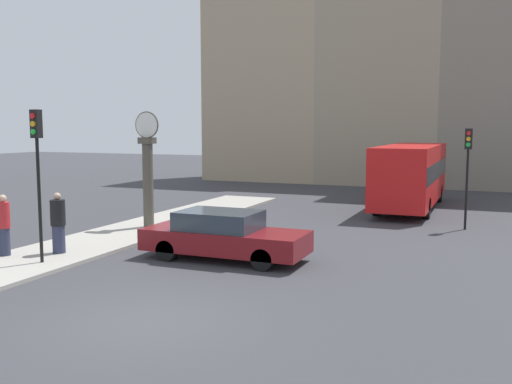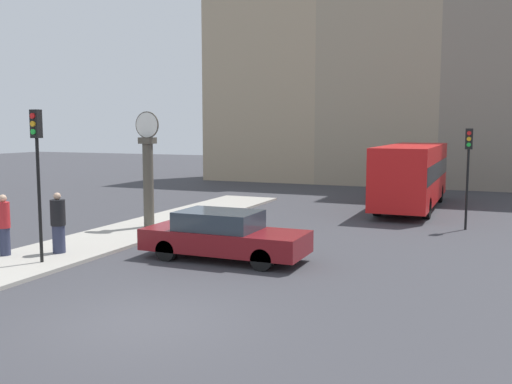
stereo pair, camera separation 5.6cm
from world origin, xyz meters
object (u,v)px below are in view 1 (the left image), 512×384
object	(u,v)px
street_clock	(148,173)
traffic_light_far	(468,158)
bus_distant	(411,173)
sedan_car	(224,235)
pedestrian_black_jacket	(58,223)
pedestrian_red_top	(4,225)
traffic_light_near	(37,155)

from	to	relation	value
street_clock	traffic_light_far	bearing A→B (deg)	22.66
bus_distant	street_clock	xyz separation A→B (m)	(-8.24, -9.49, 0.44)
bus_distant	street_clock	bearing A→B (deg)	-130.98
sedan_car	pedestrian_black_jacket	xyz separation A→B (m)	(-4.66, -1.52, 0.29)
bus_distant	pedestrian_red_top	xyz separation A→B (m)	(-9.42, -15.15, -0.69)
street_clock	bus_distant	bearing A→B (deg)	49.02
traffic_light_near	street_clock	xyz separation A→B (m)	(-0.41, 5.91, -0.94)
street_clock	pedestrian_red_top	distance (m)	5.90
sedan_car	traffic_light_far	distance (m)	10.18
traffic_light_far	sedan_car	bearing A→B (deg)	-128.41
sedan_car	pedestrian_black_jacket	size ratio (longest dim) A/B	2.65
sedan_car	bus_distant	world-z (taller)	bus_distant
bus_distant	traffic_light_near	xyz separation A→B (m)	(-7.83, -15.39, 1.38)
bus_distant	sedan_car	bearing A→B (deg)	-105.57
sedan_car	street_clock	world-z (taller)	street_clock
pedestrian_black_jacket	street_clock	bearing A→B (deg)	90.31
sedan_car	traffic_light_near	xyz separation A→B (m)	(-4.27, -2.63, 2.36)
street_clock	pedestrian_red_top	xyz separation A→B (m)	(-1.18, -5.67, -1.13)
traffic_light_near	street_clock	bearing A→B (deg)	93.96
traffic_light_far	pedestrian_black_jacket	xyz separation A→B (m)	(-10.86, -9.34, -1.70)
sedan_car	street_clock	xyz separation A→B (m)	(-4.68, 3.28, 1.42)
street_clock	traffic_light_near	bearing A→B (deg)	-86.04
traffic_light_far	pedestrian_black_jacket	world-z (taller)	traffic_light_far
street_clock	pedestrian_black_jacket	size ratio (longest dim) A/B	2.38
bus_distant	street_clock	distance (m)	12.57
sedan_car	traffic_light_near	world-z (taller)	traffic_light_near
bus_distant	traffic_light_far	bearing A→B (deg)	-61.85
bus_distant	pedestrian_red_top	world-z (taller)	bus_distant
traffic_light_near	pedestrian_black_jacket	bearing A→B (deg)	108.99
street_clock	pedestrian_red_top	size ratio (longest dim) A/B	2.41
bus_distant	street_clock	size ratio (longest dim) A/B	2.18
street_clock	pedestrian_black_jacket	world-z (taller)	street_clock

